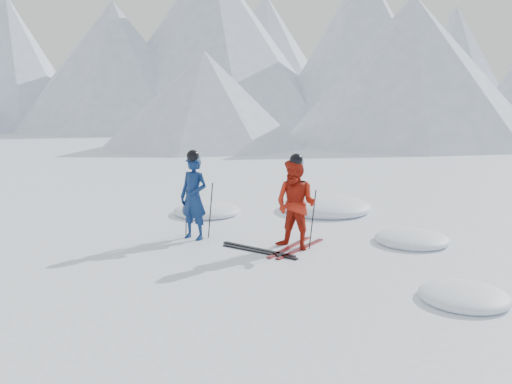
% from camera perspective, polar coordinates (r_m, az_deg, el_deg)
% --- Properties ---
extents(ground, '(160.00, 160.00, 0.00)m').
position_cam_1_polar(ground, '(9.96, 6.16, -7.39)').
color(ground, white).
rests_on(ground, ground).
extents(skier_blue, '(0.67, 0.47, 1.78)m').
position_cam_1_polar(skier_blue, '(11.37, -6.57, -0.57)').
color(skier_blue, navy).
rests_on(skier_blue, ground).
extents(skier_red, '(0.92, 0.75, 1.78)m').
position_cam_1_polar(skier_red, '(10.58, 4.19, -1.32)').
color(skier_red, '#AA1D0D').
rests_on(skier_red, ground).
extents(pole_blue_left, '(0.12, 0.08, 1.18)m').
position_cam_1_polar(pole_blue_left, '(11.72, -7.35, -1.74)').
color(pole_blue_left, black).
rests_on(pole_blue_left, ground).
extents(pole_blue_right, '(0.12, 0.07, 1.18)m').
position_cam_1_polar(pole_blue_right, '(11.50, -4.81, -1.92)').
color(pole_blue_right, black).
rests_on(pole_blue_right, ground).
extents(pole_red_left, '(0.12, 0.09, 1.19)m').
position_cam_1_polar(pole_red_left, '(10.99, 3.26, -2.47)').
color(pole_red_left, black).
rests_on(pole_red_left, ground).
extents(pole_red_right, '(0.12, 0.08, 1.19)m').
position_cam_1_polar(pole_red_right, '(10.67, 5.98, -2.89)').
color(pole_red_right, black).
rests_on(pole_red_right, ground).
extents(ski_worn_left, '(0.18, 1.70, 0.03)m').
position_cam_1_polar(ski_worn_left, '(10.84, 3.55, -5.81)').
color(ski_worn_left, black).
rests_on(ski_worn_left, ground).
extents(ski_worn_right, '(0.30, 1.70, 0.03)m').
position_cam_1_polar(ski_worn_right, '(10.75, 4.72, -5.96)').
color(ski_worn_right, black).
rests_on(ski_worn_right, ground).
extents(ski_loose_a, '(1.69, 0.35, 0.03)m').
position_cam_1_polar(ski_loose_a, '(10.67, 0.23, -6.04)').
color(ski_loose_a, black).
rests_on(ski_loose_a, ground).
extents(ski_loose_b, '(1.70, 0.29, 0.03)m').
position_cam_1_polar(ski_loose_b, '(10.50, 0.34, -6.31)').
color(ski_loose_b, black).
rests_on(ski_loose_b, ground).
extents(snow_lumps, '(8.09, 6.78, 0.52)m').
position_cam_1_polar(snow_lumps, '(13.16, 6.63, -3.04)').
color(snow_lumps, white).
rests_on(snow_lumps, ground).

